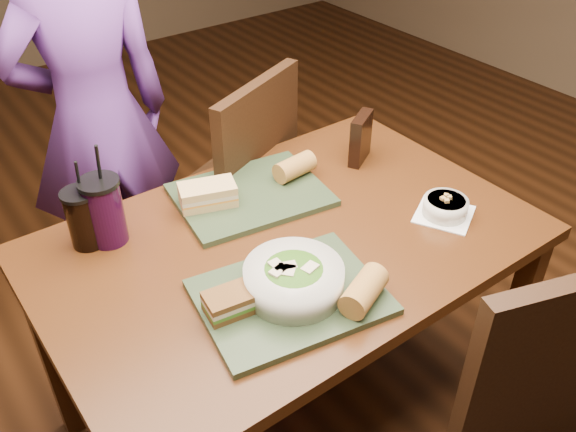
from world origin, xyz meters
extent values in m
plane|color=#381C0B|center=(0.00, 0.00, 0.00)|extent=(6.00, 6.00, 0.00)
cube|color=#44220D|center=(0.60, -0.38, 0.35)|extent=(0.06, 0.06, 0.71)
cube|color=#44220D|center=(-0.60, 0.38, 0.35)|extent=(0.06, 0.06, 0.71)
cube|color=#44220D|center=(0.60, 0.38, 0.35)|extent=(0.06, 0.06, 0.71)
cube|color=#44220D|center=(0.00, 0.00, 0.73)|extent=(1.30, 0.85, 0.04)
cube|color=black|center=(0.17, -0.69, 0.75)|extent=(0.43, 0.17, 0.52)
cube|color=black|center=(0.19, 0.61, 0.46)|extent=(0.57, 0.57, 0.04)
cube|color=black|center=(0.19, 0.41, 0.74)|extent=(0.41, 0.21, 0.51)
cube|color=black|center=(0.00, 0.42, 0.22)|extent=(0.04, 0.04, 0.44)
cube|color=black|center=(0.37, 0.42, 0.22)|extent=(0.04, 0.04, 0.44)
cube|color=black|center=(0.00, 0.79, 0.22)|extent=(0.04, 0.04, 0.44)
cube|color=black|center=(0.37, 0.79, 0.22)|extent=(0.04, 0.04, 0.44)
imported|color=#5F2F83|center=(-0.16, 0.90, 0.78)|extent=(0.60, 0.42, 1.55)
cube|color=#293822|center=(-0.14, -0.19, 0.76)|extent=(0.47, 0.39, 0.02)
cube|color=#293822|center=(0.02, 0.22, 0.76)|extent=(0.46, 0.38, 0.02)
cylinder|color=silver|center=(-0.12, -0.19, 0.80)|extent=(0.23, 0.23, 0.07)
ellipsoid|color=#427219|center=(-0.12, -0.19, 0.82)|extent=(0.19, 0.19, 0.06)
cube|color=beige|center=(-0.10, -0.21, 0.84)|extent=(0.04, 0.04, 0.01)
cube|color=beige|center=(-0.15, -0.16, 0.84)|extent=(0.03, 0.04, 0.01)
cube|color=beige|center=(-0.13, -0.18, 0.84)|extent=(0.05, 0.04, 0.01)
cube|color=beige|center=(-0.14, -0.19, 0.84)|extent=(0.05, 0.05, 0.01)
cube|color=beige|center=(-0.16, -0.18, 0.84)|extent=(0.04, 0.04, 0.01)
cube|color=white|center=(0.41, -0.18, 0.75)|extent=(0.20, 0.20, 0.00)
cylinder|color=silver|center=(0.41, -0.18, 0.78)|extent=(0.12, 0.12, 0.05)
cylinder|color=black|center=(0.41, -0.18, 0.80)|extent=(0.11, 0.11, 0.01)
cube|color=#B28947|center=(0.42, -0.18, 0.81)|extent=(0.02, 0.02, 0.01)
cube|color=#B28947|center=(0.42, -0.17, 0.81)|extent=(0.02, 0.02, 0.01)
cube|color=#B28947|center=(0.40, -0.17, 0.81)|extent=(0.01, 0.01, 0.01)
cube|color=#B28947|center=(0.40, -0.19, 0.81)|extent=(0.02, 0.02, 0.01)
cube|color=#593819|center=(-0.28, -0.16, 0.78)|extent=(0.12, 0.09, 0.01)
cube|color=#3F721E|center=(-0.28, -0.16, 0.79)|extent=(0.12, 0.09, 0.01)
cube|color=beige|center=(-0.28, -0.16, 0.80)|extent=(0.12, 0.09, 0.01)
cube|color=#593819|center=(-0.28, -0.16, 0.81)|extent=(0.12, 0.09, 0.01)
cube|color=tan|center=(-0.10, 0.24, 0.78)|extent=(0.18, 0.13, 0.02)
cube|color=orange|center=(-0.10, 0.24, 0.79)|extent=(0.18, 0.13, 0.01)
cube|color=beige|center=(-0.10, 0.24, 0.80)|extent=(0.18, 0.13, 0.01)
cube|color=tan|center=(-0.10, 0.24, 0.82)|extent=(0.18, 0.13, 0.02)
cylinder|color=#AD7533|center=(-0.02, -0.31, 0.80)|extent=(0.15, 0.11, 0.07)
cylinder|color=#AD7533|center=(0.18, 0.21, 0.80)|extent=(0.13, 0.08, 0.06)
cylinder|color=black|center=(-0.43, 0.29, 0.83)|extent=(0.09, 0.09, 0.15)
cylinder|color=black|center=(-0.43, 0.29, 0.91)|extent=(0.09, 0.09, 0.01)
cylinder|color=black|center=(-0.42, 0.29, 0.95)|extent=(0.01, 0.02, 0.10)
cylinder|color=black|center=(-0.38, 0.27, 0.84)|extent=(0.10, 0.10, 0.17)
cylinder|color=black|center=(-0.38, 0.27, 0.93)|extent=(0.11, 0.11, 0.01)
cylinder|color=black|center=(-0.37, 0.27, 0.98)|extent=(0.01, 0.03, 0.11)
cube|color=black|center=(0.42, 0.19, 0.83)|extent=(0.12, 0.09, 0.16)
camera|label=1|loc=(-0.76, -1.03, 1.75)|focal=38.00mm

